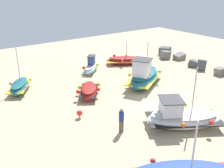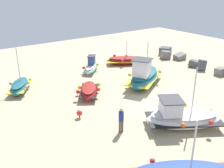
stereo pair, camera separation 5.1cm
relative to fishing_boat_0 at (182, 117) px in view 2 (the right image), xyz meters
The scene contains 9 objects.
ground_plane 3.64m from the fishing_boat_0, 151.33° to the left, with size 49.71×49.71×0.00m, color tan.
fishing_boat_0 is the anchor object (origin of this frame).
fishing_boat_2 8.05m from the fishing_boat_0, 162.41° to the right, with size 3.39×2.96×0.92m.
fishing_boat_3 13.68m from the fishing_boat_0, 150.38° to the right, with size 3.49×2.87×3.81m.
fishing_boat_4 7.38m from the fishing_boat_0, 156.86° to the left, with size 4.41×5.54×3.79m.
fishing_boat_5 12.77m from the fishing_boat_0, behind, with size 2.88×2.85×1.66m.
fishing_boat_6 13.76m from the fishing_boat_0, 157.26° to the left, with size 3.37×4.23×2.72m.
person_walking 4.06m from the fishing_boat_0, 115.52° to the right, with size 0.32×0.32×1.68m.
mooring_buoy_1 6.90m from the fishing_boat_0, 134.87° to the right, with size 0.42×0.42×0.58m.
Camera 2 is at (12.37, -14.01, 8.91)m, focal length 41.26 mm.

